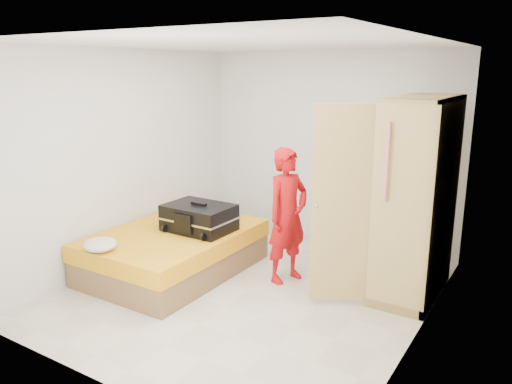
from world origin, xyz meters
The scene contains 7 objects.
room centered at (0.00, 0.00, 1.30)m, with size 4.00×4.02×2.60m.
bed centered at (-1.05, -0.02, 0.25)m, with size 1.42×2.02×0.50m.
wardrobe centered at (1.45, 0.84, 1.00)m, with size 1.11×1.45×2.10m.
person centered at (0.20, 0.48, 0.77)m, with size 0.56×0.37×1.53m, color red.
suitcase centered at (-0.82, 0.17, 0.65)m, with size 0.80×0.60×0.34m.
round_cushion centered at (-1.28, -0.92, 0.57)m, with size 0.35×0.35×0.13m, color silver.
pillow centered at (-1.12, 0.83, 0.55)m, with size 0.56×0.29×0.10m, color silver.
Camera 1 is at (2.74, -4.24, 2.37)m, focal length 35.00 mm.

